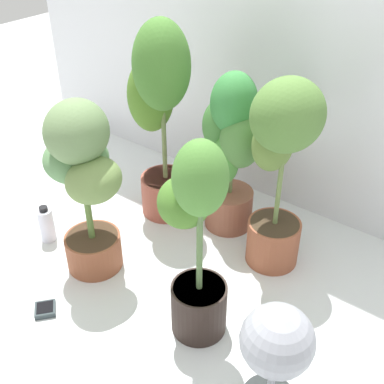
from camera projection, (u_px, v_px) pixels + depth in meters
The scene contains 9 objects.
ground_plane at pixel (158, 280), 2.10m from camera, with size 8.00×8.00×0.00m, color silver.
potted_plant_front_left at pixel (83, 175), 1.93m from camera, with size 0.43×0.36×0.78m.
potted_plant_front_right at pixel (196, 238), 1.67m from camera, with size 0.32×0.27×0.81m.
potted_plant_back_center at pixel (231, 148), 2.18m from camera, with size 0.34×0.27×0.78m.
potted_plant_back_right at pixel (280, 160), 1.93m from camera, with size 0.38×0.39×0.85m.
potted_plant_back_left at pixel (159, 106), 2.22m from camera, with size 0.42×0.37×0.97m.
hygrometer_box at pixel (45, 309), 1.94m from camera, with size 0.11×0.11×0.03m.
floor_fan at pixel (277, 345), 1.46m from camera, with size 0.29×0.29×0.42m.
nutrient_bottle at pixel (47, 224), 2.28m from camera, with size 0.07×0.07×0.19m.
Camera 1 is at (1.04, -1.13, 1.48)m, focal length 45.83 mm.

